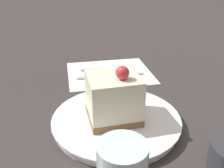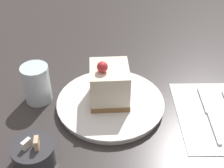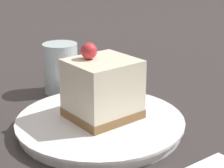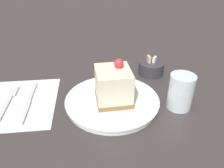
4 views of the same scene
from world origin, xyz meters
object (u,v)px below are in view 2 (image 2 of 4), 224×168
at_px(plate, 111,103).
at_px(sugar_bowl, 34,153).
at_px(cake_slice, 109,84).
at_px(drinking_glass, 37,84).
at_px(knife, 207,108).

bearing_deg(plate, sugar_bowl, 58.83).
height_order(cake_slice, drinking_glass, cake_slice).
relative_size(cake_slice, drinking_glass, 1.23).
distance_m(plate, cake_slice, 0.05).
distance_m(knife, sugar_bowl, 0.40).
bearing_deg(cake_slice, drinking_glass, -10.66).
bearing_deg(plate, drinking_glass, 2.41).
bearing_deg(cake_slice, plate, 110.26).
bearing_deg(knife, sugar_bowl, 21.90).
bearing_deg(drinking_glass, cake_slice, -175.82).
distance_m(plate, sugar_bowl, 0.22).
bearing_deg(cake_slice, sugar_bowl, 45.50).
relative_size(knife, sugar_bowl, 2.24).
xyz_separation_m(cake_slice, drinking_glass, (0.17, 0.01, -0.02)).
distance_m(plate, drinking_glass, 0.18).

